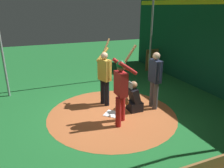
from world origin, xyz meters
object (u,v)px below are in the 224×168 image
object	(u,v)px
umpire	(155,78)
visitor	(105,75)
bat_rack	(156,60)
catcher	(134,99)
baseball_1	(117,122)
baseball_0	(110,115)
batter	(121,86)
home_plate	(112,114)

from	to	relation	value
umpire	visitor	xyz separation A→B (m)	(1.32, -0.79, 0.01)
bat_rack	catcher	bearing A→B (deg)	49.66
baseball_1	baseball_0	bearing A→B (deg)	-86.87
bat_rack	batter	bearing A→B (deg)	48.03
batter	baseball_0	size ratio (longest dim) A/B	28.43
catcher	umpire	xyz separation A→B (m)	(-0.68, 0.03, 0.62)
catcher	umpire	size ratio (longest dim) A/B	0.54
umpire	baseball_1	xyz separation A→B (m)	(1.46, 0.51, -0.95)
home_plate	catcher	distance (m)	0.78
home_plate	baseball_1	xyz separation A→B (m)	(0.09, 0.57, 0.03)
visitor	home_plate	bearing A→B (deg)	64.99
home_plate	baseball_0	bearing A→B (deg)	50.60
catcher	baseball_0	bearing A→B (deg)	7.40
baseball_0	bat_rack	bearing A→B (deg)	-136.09
visitor	baseball_0	bearing A→B (deg)	58.39
batter	home_plate	bearing A→B (deg)	-87.41
visitor	baseball_1	xyz separation A→B (m)	(0.14, 1.30, -0.96)
umpire	catcher	bearing A→B (deg)	-2.54
home_plate	umpire	xyz separation A→B (m)	(-1.37, 0.06, 0.98)
catcher	visitor	world-z (taller)	visitor
batter	visitor	distance (m)	1.30
home_plate	bat_rack	bearing A→B (deg)	-136.31
batter	catcher	bearing A→B (deg)	-141.18
batter	catcher	distance (m)	1.11
batter	bat_rack	world-z (taller)	batter
umpire	batter	bearing A→B (deg)	20.60
visitor	baseball_1	size ratio (longest dim) A/B	28.15
umpire	visitor	world-z (taller)	visitor
batter	baseball_1	size ratio (longest dim) A/B	28.43
umpire	visitor	bearing A→B (deg)	-30.85
catcher	visitor	bearing A→B (deg)	-49.77
batter	bat_rack	bearing A→B (deg)	-131.97
baseball_1	umpire	bearing A→B (deg)	-160.74
baseball_0	umpire	bearing A→B (deg)	-177.14
bat_rack	baseball_1	world-z (taller)	bat_rack
visitor	bat_rack	size ratio (longest dim) A/B	1.97
visitor	baseball_0	distance (m)	1.30
home_plate	visitor	distance (m)	1.23
home_plate	catcher	world-z (taller)	catcher
bat_rack	baseball_1	xyz separation A→B (m)	(3.89, 4.20, -0.45)
bat_rack	baseball_0	xyz separation A→B (m)	(3.91, 3.76, -0.45)
bat_rack	baseball_0	bearing A→B (deg)	43.91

